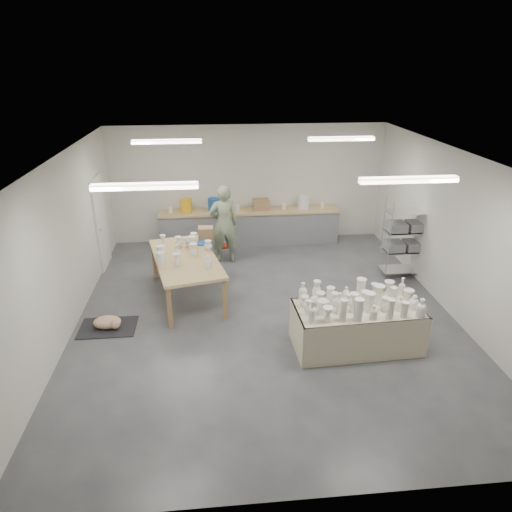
{
  "coord_description": "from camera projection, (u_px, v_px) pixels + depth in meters",
  "views": [
    {
      "loc": [
        -0.91,
        -7.48,
        4.49
      ],
      "look_at": [
        -0.15,
        0.38,
        1.05
      ],
      "focal_mm": 32.0,
      "sensor_mm": 36.0,
      "label": 1
    }
  ],
  "objects": [
    {
      "name": "rug",
      "position": [
        108.0,
        327.0,
        8.25
      ],
      "size": [
        1.0,
        0.7,
        0.02
      ],
      "primitive_type": "cube",
      "color": "black",
      "rests_on": "ground"
    },
    {
      "name": "potter",
      "position": [
        224.0,
        224.0,
        10.61
      ],
      "size": [
        0.74,
        0.55,
        1.87
      ],
      "primitive_type": "imported",
      "rotation": [
        0.0,
        0.0,
        3.29
      ],
      "color": "gray",
      "rests_on": "ground"
    },
    {
      "name": "work_table",
      "position": [
        187.0,
        255.0,
        9.13
      ],
      "size": [
        1.65,
        2.52,
        1.22
      ],
      "rotation": [
        0.0,
        0.0,
        0.23
      ],
      "color": "tan",
      "rests_on": "ground"
    },
    {
      "name": "cat",
      "position": [
        108.0,
        322.0,
        8.2
      ],
      "size": [
        0.58,
        0.49,
        0.21
      ],
      "rotation": [
        0.0,
        0.0,
        -0.37
      ],
      "color": "white",
      "rests_on": "rug"
    },
    {
      "name": "back_counter",
      "position": [
        249.0,
        225.0,
        11.87
      ],
      "size": [
        4.6,
        0.6,
        1.24
      ],
      "color": "tan",
      "rests_on": "ground"
    },
    {
      "name": "red_stool",
      "position": [
        224.0,
        247.0,
        11.13
      ],
      "size": [
        0.36,
        0.36,
        0.29
      ],
      "rotation": [
        0.0,
        0.0,
        -0.16
      ],
      "color": "red",
      "rests_on": "ground"
    },
    {
      "name": "room",
      "position": [
        260.0,
        210.0,
        7.95
      ],
      "size": [
        8.0,
        8.02,
        3.0
      ],
      "color": "#424449",
      "rests_on": "ground"
    },
    {
      "name": "wire_shelf",
      "position": [
        405.0,
        237.0,
        9.9
      ],
      "size": [
        0.88,
        0.48,
        1.8
      ],
      "color": "silver",
      "rests_on": "ground"
    },
    {
      "name": "drying_table",
      "position": [
        357.0,
        324.0,
        7.58
      ],
      "size": [
        2.13,
        1.09,
        1.1
      ],
      "rotation": [
        0.0,
        0.0,
        0.05
      ],
      "color": "olive",
      "rests_on": "ground"
    }
  ]
}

